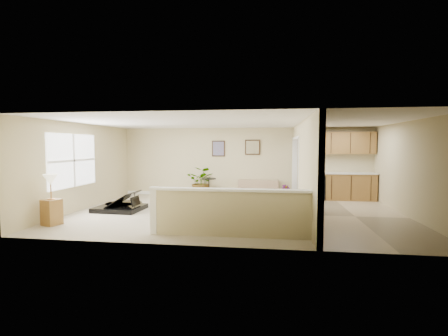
# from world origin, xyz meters

# --- Properties ---
(floor) EXTENTS (9.00, 9.00, 0.00)m
(floor) POSITION_xyz_m (0.00, 0.00, 0.00)
(floor) COLOR #B6AC8D
(floor) RESTS_ON ground
(back_wall) EXTENTS (9.00, 0.04, 2.50)m
(back_wall) POSITION_xyz_m (0.00, 3.00, 1.25)
(back_wall) COLOR #CABB8A
(back_wall) RESTS_ON floor
(front_wall) EXTENTS (9.00, 0.04, 2.50)m
(front_wall) POSITION_xyz_m (0.00, -3.00, 1.25)
(front_wall) COLOR #CABB8A
(front_wall) RESTS_ON floor
(left_wall) EXTENTS (0.04, 6.00, 2.50)m
(left_wall) POSITION_xyz_m (-4.50, 0.00, 1.25)
(left_wall) COLOR #CABB8A
(left_wall) RESTS_ON floor
(right_wall) EXTENTS (0.04, 6.00, 2.50)m
(right_wall) POSITION_xyz_m (4.50, 0.00, 1.25)
(right_wall) COLOR #CABB8A
(right_wall) RESTS_ON floor
(ceiling) EXTENTS (9.00, 6.00, 0.04)m
(ceiling) POSITION_xyz_m (0.00, 0.00, 2.50)
(ceiling) COLOR white
(ceiling) RESTS_ON back_wall
(kitchen_vinyl) EXTENTS (2.70, 6.00, 0.01)m
(kitchen_vinyl) POSITION_xyz_m (3.15, 0.00, 0.00)
(kitchen_vinyl) COLOR tan
(kitchen_vinyl) RESTS_ON floor
(interior_partition) EXTENTS (0.18, 5.99, 2.50)m
(interior_partition) POSITION_xyz_m (1.80, 0.25, 1.22)
(interior_partition) COLOR #CABB8A
(interior_partition) RESTS_ON floor
(pony_half_wall) EXTENTS (3.42, 0.22, 1.00)m
(pony_half_wall) POSITION_xyz_m (0.08, -2.30, 0.52)
(pony_half_wall) COLOR #CABB8A
(pony_half_wall) RESTS_ON floor
(left_window) EXTENTS (0.05, 2.15, 1.45)m
(left_window) POSITION_xyz_m (-4.49, -0.50, 1.45)
(left_window) COLOR white
(left_window) RESTS_ON left_wall
(wall_art_left) EXTENTS (0.48, 0.04, 0.58)m
(wall_art_left) POSITION_xyz_m (-0.95, 2.97, 1.75)
(wall_art_left) COLOR #342212
(wall_art_left) RESTS_ON back_wall
(wall_mirror) EXTENTS (0.55, 0.04, 0.55)m
(wall_mirror) POSITION_xyz_m (0.30, 2.97, 1.80)
(wall_mirror) COLOR #342212
(wall_mirror) RESTS_ON back_wall
(kitchen_cabinets) EXTENTS (2.36, 0.65, 2.33)m
(kitchen_cabinets) POSITION_xyz_m (3.19, 2.73, 0.87)
(kitchen_cabinets) COLOR olive
(kitchen_cabinets) RESTS_ON floor
(piano) EXTENTS (1.54, 1.59, 1.20)m
(piano) POSITION_xyz_m (-3.37, 0.03, 0.50)
(piano) COLOR black
(piano) RESTS_ON floor
(piano_bench) EXTENTS (0.56, 0.85, 0.52)m
(piano_bench) POSITION_xyz_m (-1.46, -0.32, 0.26)
(piano_bench) COLOR black
(piano_bench) RESTS_ON floor
(loveseat) EXTENTS (1.51, 0.94, 0.83)m
(loveseat) POSITION_xyz_m (0.49, 2.61, 0.31)
(loveseat) COLOR tan
(loveseat) RESTS_ON floor
(accent_table) EXTENTS (0.49, 0.49, 0.72)m
(accent_table) POSITION_xyz_m (-1.19, 2.36, 0.46)
(accent_table) COLOR black
(accent_table) RESTS_ON floor
(palm_plant) EXTENTS (1.16, 1.06, 1.10)m
(palm_plant) POSITION_xyz_m (-1.50, 2.62, 0.54)
(palm_plant) COLOR black
(palm_plant) RESTS_ON floor
(small_plant) EXTENTS (0.40, 0.40, 0.53)m
(small_plant) POSITION_xyz_m (1.45, 2.29, 0.23)
(small_plant) COLOR black
(small_plant) RESTS_ON floor
(lamp_stand) EXTENTS (0.44, 0.44, 1.20)m
(lamp_stand) POSITION_xyz_m (-4.15, -1.91, 0.51)
(lamp_stand) COLOR olive
(lamp_stand) RESTS_ON floor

